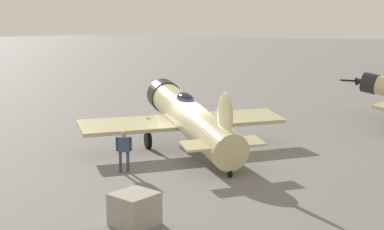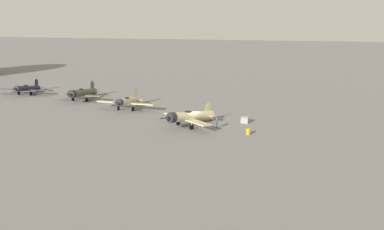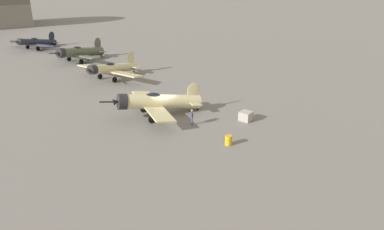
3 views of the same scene
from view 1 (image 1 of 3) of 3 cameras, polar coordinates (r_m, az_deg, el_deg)
name	(u,v)px [view 1 (image 1 of 3)]	position (r m, az deg, el deg)	size (l,w,h in m)	color
ground_plane	(192,153)	(24.77, 0.00, -4.11)	(400.00, 400.00, 0.00)	slate
airplane_foreground	(188,117)	(24.90, -0.40, -0.20)	(9.15, 9.49, 3.40)	beige
ground_crew_mechanic	(124,147)	(21.56, -7.34, -3.48)	(0.44, 0.58, 1.70)	#384766
equipment_crate	(135,209)	(16.13, -6.20, -10.02)	(1.37, 1.33, 0.98)	#9E998E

